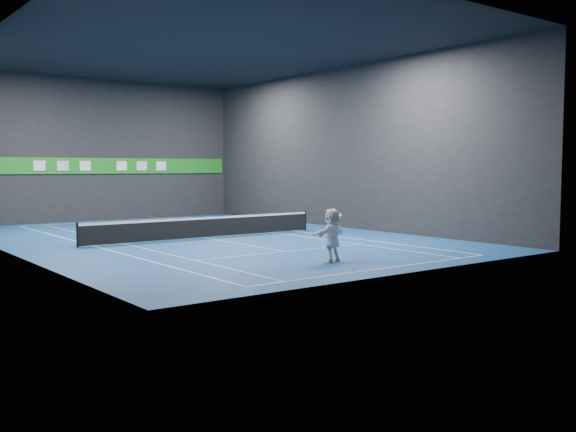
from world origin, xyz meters
TOP-DOWN VIEW (x-y plane):
  - ground at (0.00, 0.00)m, footprint 26.00×26.00m
  - ceiling at (0.00, 0.00)m, footprint 26.00×26.00m
  - wall_back at (0.00, 13.00)m, footprint 18.00×0.10m
  - wall_front at (0.00, -13.00)m, footprint 18.00×0.10m
  - wall_left at (-9.00, 0.00)m, footprint 0.10×26.00m
  - wall_right at (9.00, 0.00)m, footprint 0.10×26.00m
  - baseline_near at (0.00, -11.89)m, footprint 10.98×0.08m
  - baseline_far at (0.00, 11.89)m, footprint 10.98×0.08m
  - sideline_doubles_left at (-5.49, 0.00)m, footprint 0.08×23.78m
  - sideline_doubles_right at (5.49, 0.00)m, footprint 0.08×23.78m
  - sideline_singles_left at (-4.11, 0.00)m, footprint 0.06×23.78m
  - sideline_singles_right at (4.11, 0.00)m, footprint 0.06×23.78m
  - service_line_near at (0.00, -6.40)m, footprint 8.23×0.06m
  - service_line_far at (0.00, 6.40)m, footprint 8.23×0.06m
  - center_service_line at (0.00, 0.00)m, footprint 0.06×12.80m
  - player at (-0.36, -9.70)m, footprint 1.88×1.04m
  - tennis_ball at (-0.50, -9.68)m, footprint 0.06×0.06m
  - tennis_net at (0.00, 0.00)m, footprint 12.50×0.10m
  - sponsor_banner at (0.00, 12.93)m, footprint 17.64×0.11m
  - tennis_racket at (-0.04, -9.66)m, footprint 0.42×0.40m

SIDE VIEW (x-z plane):
  - ground at x=0.00m, z-range 0.00..0.00m
  - baseline_near at x=0.00m, z-range 0.00..0.01m
  - baseline_far at x=0.00m, z-range 0.00..0.01m
  - sideline_doubles_left at x=-5.49m, z-range 0.00..0.01m
  - sideline_doubles_right at x=5.49m, z-range 0.00..0.01m
  - sideline_singles_left at x=-4.11m, z-range 0.00..0.01m
  - sideline_singles_right at x=4.11m, z-range 0.00..0.01m
  - service_line_near at x=0.00m, z-range 0.00..0.01m
  - service_line_far at x=0.00m, z-range 0.00..0.01m
  - center_service_line at x=0.00m, z-range 0.00..0.01m
  - tennis_net at x=0.00m, z-range 0.00..1.07m
  - player at x=-0.36m, z-range 0.00..1.93m
  - tennis_racket at x=-0.04m, z-range 1.41..1.86m
  - tennis_ball at x=-0.50m, z-range 2.79..2.85m
  - sponsor_banner at x=0.00m, z-range 3.00..4.00m
  - wall_back at x=0.00m, z-range 0.00..9.00m
  - wall_front at x=0.00m, z-range 0.00..9.00m
  - wall_left at x=-9.00m, z-range 0.00..9.00m
  - wall_right at x=9.00m, z-range 0.00..9.00m
  - ceiling at x=0.00m, z-range 9.00..9.00m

